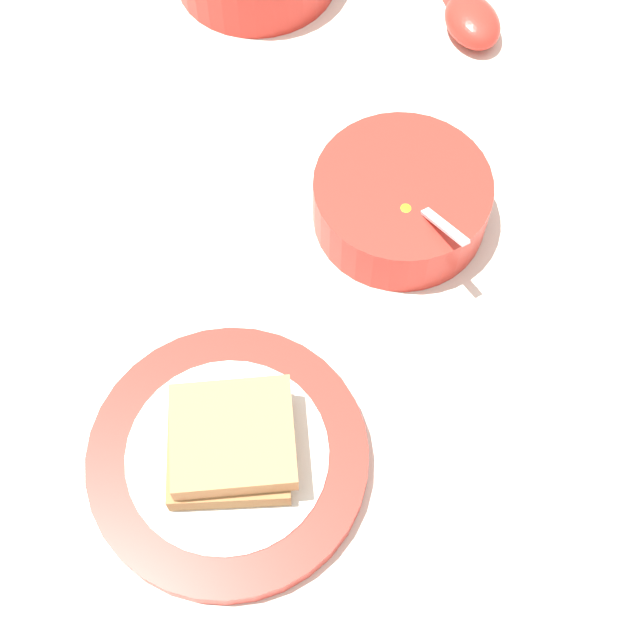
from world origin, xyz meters
name	(u,v)px	position (x,y,z in m)	size (l,w,h in m)	color
ground_plane	(386,224)	(0.00, 0.00, 0.00)	(3.00, 3.00, 0.00)	silver
egg_bowl	(401,200)	(0.01, 0.01, 0.02)	(0.14, 0.14, 0.07)	red
toast_plate	(228,458)	(-0.04, -0.23, 0.01)	(0.20, 0.20, 0.02)	red
toast_sandwich	(231,442)	(-0.04, -0.23, 0.04)	(0.11, 0.11, 0.04)	#9E7042
soup_spoon	(465,11)	(0.00, 0.23, 0.01)	(0.13, 0.15, 0.03)	red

